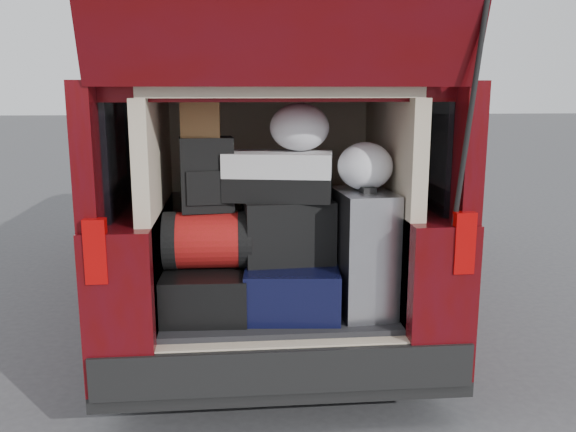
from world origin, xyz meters
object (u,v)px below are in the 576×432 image
object	(u,v)px
black_hardshell	(207,288)
twotone_duffel	(278,176)
navy_hardshell	(292,285)
red_duffel	(208,240)
backpack	(207,174)
silver_roller	(363,252)
black_soft_case	(289,231)

from	to	relation	value
black_hardshell	twotone_duffel	xyz separation A→B (m)	(0.40, 0.03, 0.61)
navy_hardshell	red_duffel	size ratio (longest dim) A/B	1.30
backpack	silver_roller	bearing A→B (deg)	-13.87
black_soft_case	backpack	distance (m)	0.53
backpack	twotone_duffel	xyz separation A→B (m)	(0.38, -0.00, -0.01)
silver_roller	red_duffel	xyz separation A→B (m)	(-0.83, 0.08, 0.06)
twotone_duffel	navy_hardshell	bearing A→B (deg)	-24.97
black_hardshell	red_duffel	distance (m)	0.27
black_hardshell	silver_roller	world-z (taller)	silver_roller
black_hardshell	black_soft_case	world-z (taller)	black_soft_case
black_hardshell	backpack	size ratio (longest dim) A/B	1.54
backpack	black_hardshell	bearing A→B (deg)	-122.18
red_duffel	black_soft_case	xyz separation A→B (m)	(0.44, 0.01, 0.04)
black_hardshell	backpack	xyz separation A→B (m)	(0.02, 0.03, 0.62)
silver_roller	twotone_duffel	bearing A→B (deg)	160.20
black_hardshell	red_duffel	xyz separation A→B (m)	(0.01, -0.01, 0.27)
navy_hardshell	backpack	world-z (taller)	backpack
navy_hardshell	twotone_duffel	distance (m)	0.61
black_hardshell	black_soft_case	distance (m)	0.55
red_duffel	black_soft_case	size ratio (longest dim) A/B	0.98
black_soft_case	twotone_duffel	bearing A→B (deg)	149.11
red_duffel	backpack	distance (m)	0.35
navy_hardshell	backpack	xyz separation A→B (m)	(-0.45, 0.05, 0.61)
black_hardshell	navy_hardshell	xyz separation A→B (m)	(0.46, -0.02, 0.01)
red_duffel	twotone_duffel	xyz separation A→B (m)	(0.38, 0.04, 0.34)
black_soft_case	red_duffel	bearing A→B (deg)	177.36
navy_hardshell	red_duffel	xyz separation A→B (m)	(-0.45, 0.01, 0.26)
black_soft_case	twotone_duffel	world-z (taller)	twotone_duffel
black_hardshell	red_duffel	bearing A→B (deg)	-28.46
navy_hardshell	red_duffel	bearing A→B (deg)	-176.65
silver_roller	black_soft_case	distance (m)	0.42
black_hardshell	silver_roller	size ratio (longest dim) A/B	0.92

